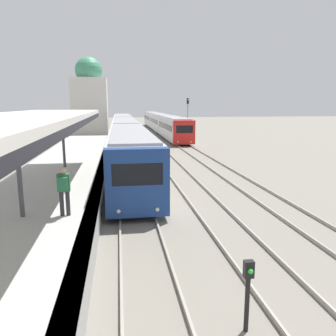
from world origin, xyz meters
name	(u,v)px	position (x,y,z in m)	size (l,w,h in m)	color
platform_canopy	(16,120)	(-3.91, 10.61, 4.18)	(4.00, 22.64, 3.36)	beige
person_on_platform	(64,188)	(-2.54, 10.47, 1.94)	(0.40, 0.40, 1.66)	#2D2D33
train_near	(125,133)	(0.00, 34.03, 1.73)	(2.55, 44.40, 3.12)	navy
train_far	(161,122)	(6.56, 55.59, 1.68)	(2.46, 41.01, 3.03)	red
signal_post_near	(248,288)	(1.85, 5.24, 0.99)	(0.20, 0.21, 1.58)	black
signal_mast_far	(188,114)	(8.32, 41.81, 3.39)	(0.28, 0.29, 5.44)	gray
distant_domed_building	(90,99)	(-5.01, 53.54, 5.55)	(5.42, 5.42, 11.90)	silver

